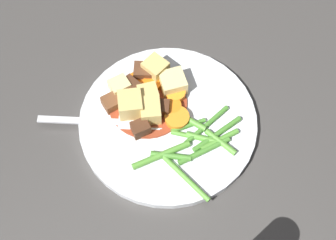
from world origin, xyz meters
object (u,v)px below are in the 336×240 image
potato_chunk_0 (173,83)px  carrot_slice_5 (145,105)px  potato_chunk_2 (120,87)px  meat_chunk_0 (146,71)px  carrot_slice_1 (175,94)px  carrot_slice_2 (153,83)px  potato_chunk_4 (130,105)px  carrot_slice_3 (177,118)px  meat_chunk_3 (142,130)px  potato_chunk_3 (151,111)px  meat_chunk_1 (129,90)px  meat_chunk_4 (162,109)px  potato_chunk_1 (148,95)px  potato_chunk_5 (155,69)px  meat_chunk_2 (112,103)px  fork (103,122)px  carrot_slice_4 (172,107)px  dinner_plate (168,122)px  carrot_slice_0 (139,81)px

potato_chunk_0 → carrot_slice_5: bearing=103.6°
potato_chunk_2 → meat_chunk_0: bearing=-78.7°
carrot_slice_1 → carrot_slice_2: bearing=35.3°
potato_chunk_0 → potato_chunk_4: size_ratio=1.01×
carrot_slice_1 → carrot_slice_3: carrot_slice_1 is taller
potato_chunk_0 → meat_chunk_3: potato_chunk_0 is taller
potato_chunk_3 → meat_chunk_1: bearing=15.6°
carrot_slice_1 → meat_chunk_4: size_ratio=1.41×
potato_chunk_1 → potato_chunk_5: bearing=-39.4°
carrot_slice_2 → potato_chunk_4: potato_chunk_4 is taller
carrot_slice_5 → meat_chunk_2: 0.05m
meat_chunk_3 → meat_chunk_4: (0.02, -0.04, -0.00)m
meat_chunk_1 → meat_chunk_4: size_ratio=1.53×
potato_chunk_5 → fork: bearing=111.7°
carrot_slice_4 → meat_chunk_4: 0.02m
potato_chunk_3 → fork: (0.02, 0.07, -0.01)m
meat_chunk_2 → meat_chunk_0: bearing=-68.5°
potato_chunk_2 → meat_chunk_2: size_ratio=1.11×
carrot_slice_5 → dinner_plate: bearing=-148.6°
potato_chunk_1 → potato_chunk_3: 0.03m
meat_chunk_2 → meat_chunk_3: meat_chunk_3 is taller
potato_chunk_2 → meat_chunk_0: 0.05m
carrot_slice_3 → potato_chunk_0: (0.05, -0.02, 0.01)m
carrot_slice_1 → potato_chunk_4: size_ratio=0.85×
dinner_plate → carrot_slice_3: bearing=-116.1°
potato_chunk_5 → meat_chunk_3: bearing=143.6°
carrot_slice_0 → fork: carrot_slice_0 is taller
meat_chunk_4 → potato_chunk_5: bearing=-17.4°
carrot_slice_2 → potato_chunk_4: size_ratio=0.82×
carrot_slice_5 → potato_chunk_4: 0.02m
carrot_slice_5 → potato_chunk_1: (0.01, -0.01, 0.01)m
dinner_plate → potato_chunk_1: bearing=13.3°
carrot_slice_0 → carrot_slice_3: bearing=-164.2°
potato_chunk_4 → meat_chunk_3: size_ratio=1.45×
dinner_plate → potato_chunk_2: size_ratio=9.49×
carrot_slice_1 → carrot_slice_4: (-0.02, 0.01, -0.00)m
potato_chunk_1 → potato_chunk_5: 0.04m
potato_chunk_4 → potato_chunk_5: (0.04, -0.06, -0.00)m
meat_chunk_2 → fork: bearing=132.2°
carrot_slice_3 → potato_chunk_1: bearing=23.7°
carrot_slice_3 → meat_chunk_2: size_ratio=1.46×
carrot_slice_4 → potato_chunk_0: potato_chunk_0 is taller
dinner_plate → potato_chunk_2: potato_chunk_2 is taller
carrot_slice_5 → potato_chunk_2: size_ratio=1.25×
potato_chunk_0 → potato_chunk_2: same height
dinner_plate → potato_chunk_4: 0.06m
carrot_slice_4 → potato_chunk_0: size_ratio=0.74×
potato_chunk_3 → potato_chunk_4: bearing=47.9°
potato_chunk_4 → carrot_slice_5: bearing=-98.6°
carrot_slice_5 → fork: size_ratio=0.21×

